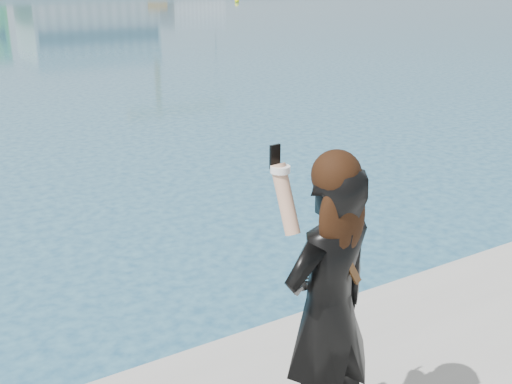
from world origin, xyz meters
The scene contains 2 objects.
buoy_near centered at (36.00, 62.50, 0.00)m, with size 0.50×0.50×0.50m, color #F9F30D.
woman centered at (-0.80, -0.22, 1.66)m, with size 0.63×0.45×1.71m.
Camera 1 is at (-2.70, -2.51, 3.29)m, focal length 45.00 mm.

